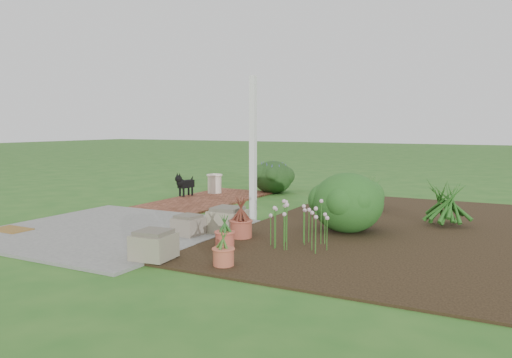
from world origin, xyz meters
The scene contains 19 objects.
ground centered at (0.00, 0.00, 0.00)m, with size 80.00×80.00×0.00m, color #28611E.
concrete_patio centered at (-1.25, -1.75, 0.02)m, with size 3.50×3.50×0.04m, color slate.
brick_path centered at (-1.70, 1.75, 0.02)m, with size 1.60×3.50×0.04m, color brown.
garden_bed centered at (2.50, 0.50, 0.01)m, with size 4.00×7.00×0.03m, color black.
veranda_post centered at (0.30, 0.10, 1.25)m, with size 0.10×0.10×2.50m, color white.
stone_trough_near centered at (0.48, -2.79, 0.19)m, with size 0.45×0.45×0.30m, color gray.
stone_trough_mid centered at (0.07, -1.50, 0.17)m, with size 0.38×0.38×0.26m, color #756F5B.
stone_trough_far centered at (0.48, -1.06, 0.20)m, with size 0.49×0.49×0.33m, color gray.
coir_doormat centered at (-2.57, -2.52, 0.05)m, with size 0.61×0.39×0.02m, color brown.
black_dog centered at (-2.41, 1.81, 0.34)m, with size 0.23×0.58×0.50m.
cream_ceramic_urn centered at (-2.08, 2.58, 0.26)m, with size 0.33×0.33×0.44m, color beige.
evergreen_shrub centered at (2.05, -0.07, 0.50)m, with size 1.10×1.10×0.93m, color #0D3F13.
agapanthus_clump_back centered at (3.35, 1.06, 0.47)m, with size 0.97×0.97×0.88m, color #153E13, non-canonical shape.
agapanthus_clump_front centered at (1.77, 1.95, 0.43)m, with size 0.90×0.90×0.80m, color #123B0E, non-canonical shape.
pink_flower_patch centered at (1.77, -1.35, 0.34)m, with size 0.98×0.98×0.62m, color #113D0F, non-canonical shape.
terracotta_pot_bronze centered at (0.83, -1.26, 0.16)m, with size 0.32×0.32×0.26m, color #A24A37.
terracotta_pot_small_left centered at (0.92, -1.86, 0.14)m, with size 0.25×0.25×0.21m, color #B6503D.
terracotta_pot_small_right centered at (1.37, -2.63, 0.13)m, with size 0.24×0.24×0.21m, color #B85A3E.
purple_flowering_bush centered at (-0.98, 3.54, 0.41)m, with size 0.96×0.96×0.82m, color black.
Camera 1 is at (4.36, -7.47, 1.65)m, focal length 35.00 mm.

